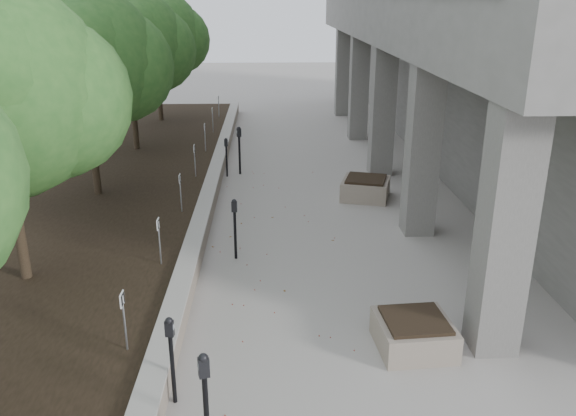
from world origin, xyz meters
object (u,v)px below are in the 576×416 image
object	(u,v)px
parking_meter_4	(227,157)
planter_front	(414,333)
crabapple_tree_3	(87,92)
parking_meter_2	(172,361)
parking_meter_1	(206,407)
crabapple_tree_5	(156,55)
parking_meter_5	(239,151)
parking_meter_3	(235,229)
crabapple_tree_2	(3,136)
crabapple_tree_4	(130,69)
planter_back	(366,188)

from	to	relation	value
parking_meter_4	planter_front	xyz separation A→B (m)	(3.65, -9.80, -0.35)
crabapple_tree_3	parking_meter_2	size ratio (longest dim) A/B	3.99
parking_meter_1	crabapple_tree_3	bearing A→B (deg)	95.36
parking_meter_2	crabapple_tree_5	bearing A→B (deg)	107.84
parking_meter_5	planter_front	distance (m)	10.59
parking_meter_3	parking_meter_5	size ratio (longest dim) A/B	0.89
crabapple_tree_2	crabapple_tree_4	world-z (taller)	same
crabapple_tree_5	crabapple_tree_2	bearing A→B (deg)	-90.00
crabapple_tree_5	planter_front	bearing A→B (deg)	-67.80
crabapple_tree_5	parking_meter_5	size ratio (longest dim) A/B	3.50
crabapple_tree_3	planter_back	xyz separation A→B (m)	(7.35, 0.55, -2.82)
crabapple_tree_5	parking_meter_4	distance (m)	8.30
parking_meter_1	planter_front	bearing A→B (deg)	19.72
parking_meter_3	planter_back	xyz separation A→B (m)	(3.48, 3.98, -0.39)
crabapple_tree_5	parking_meter_4	xyz separation A→B (m)	(3.28, -7.20, -2.49)
crabapple_tree_4	planter_back	distance (m)	9.04
crabapple_tree_2	planter_front	xyz separation A→B (m)	(6.94, -2.00, -2.85)
crabapple_tree_5	planter_back	world-z (taller)	crabapple_tree_5
parking_meter_2	planter_back	size ratio (longest dim) A/B	1.07
crabapple_tree_3	planter_front	distance (m)	10.26
crabapple_tree_4	planter_back	xyz separation A→B (m)	(7.35, -4.45, -2.82)
parking_meter_1	parking_meter_2	size ratio (longest dim) A/B	1.11
crabapple_tree_4	crabapple_tree_5	distance (m)	5.00
parking_meter_3	planter_back	world-z (taller)	parking_meter_3
crabapple_tree_3	parking_meter_3	bearing A→B (deg)	-41.52
parking_meter_2	planter_back	bearing A→B (deg)	72.70
planter_front	crabapple_tree_2	bearing A→B (deg)	163.92
planter_front	planter_back	world-z (taller)	planter_back
crabapple_tree_5	planter_back	bearing A→B (deg)	-52.10
crabapple_tree_2	planter_front	distance (m)	7.76
crabapple_tree_4	planter_back	world-z (taller)	crabapple_tree_4
parking_meter_2	planter_front	bearing A→B (deg)	26.24
parking_meter_3	crabapple_tree_3	bearing A→B (deg)	142.33
crabapple_tree_4	parking_meter_4	xyz separation A→B (m)	(3.28, -2.20, -2.49)
crabapple_tree_4	planter_back	bearing A→B (deg)	-31.16
crabapple_tree_3	parking_meter_1	size ratio (longest dim) A/B	3.59
planter_front	planter_back	xyz separation A→B (m)	(0.42, 7.55, 0.03)
parking_meter_4	parking_meter_3	bearing A→B (deg)	-79.79
parking_meter_3	parking_meter_5	distance (m)	6.49
crabapple_tree_4	parking_meter_5	size ratio (longest dim) A/B	3.50
parking_meter_3	parking_meter_4	xyz separation A→B (m)	(-0.59, 6.23, -0.06)
parking_meter_5	parking_meter_3	bearing A→B (deg)	-107.46
planter_back	parking_meter_1	bearing A→B (deg)	-109.66
crabapple_tree_2	crabapple_tree_3	bearing A→B (deg)	90.00
crabapple_tree_3	planter_back	world-z (taller)	crabapple_tree_3
crabapple_tree_2	parking_meter_3	bearing A→B (deg)	22.10
parking_meter_5	planter_front	xyz separation A→B (m)	(3.25, -10.06, -0.50)
parking_meter_4	planter_front	world-z (taller)	parking_meter_4
crabapple_tree_5	parking_meter_1	bearing A→B (deg)	-78.80
crabapple_tree_2	parking_meter_5	distance (m)	9.17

